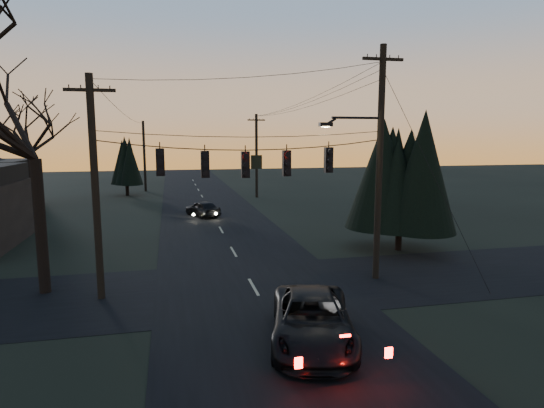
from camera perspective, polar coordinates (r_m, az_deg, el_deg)
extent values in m
cube|color=black|center=(28.81, -5.95, -4.06)|extent=(8.00, 120.00, 0.02)
cube|color=black|center=(19.26, -2.33, -10.38)|extent=(60.00, 7.00, 0.02)
cylinder|color=black|center=(18.19, -3.23, 8.05)|extent=(11.50, 0.04, 0.04)
cylinder|color=black|center=(20.13, -27.04, -2.59)|extent=(0.44, 0.44, 5.38)
cylinder|color=black|center=(26.08, 15.60, -3.87)|extent=(0.36, 0.36, 1.60)
cone|color=black|center=(25.60, 15.90, 3.51)|extent=(4.09, 4.09, 5.93)
cylinder|color=black|center=(40.01, -27.86, 2.09)|extent=(0.44, 0.44, 4.96)
cylinder|color=black|center=(50.77, -17.71, 1.91)|extent=(0.36, 0.36, 1.60)
cone|color=black|center=(50.57, -17.84, 4.80)|extent=(3.17, 3.17, 4.33)
imported|color=black|center=(14.23, 5.05, -14.32)|extent=(3.61, 5.62, 1.44)
imported|color=black|center=(36.12, -8.68, -0.57)|extent=(2.87, 3.97, 1.26)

